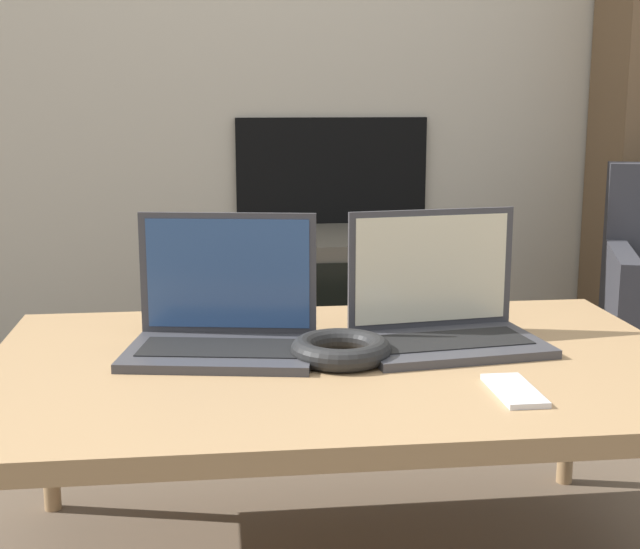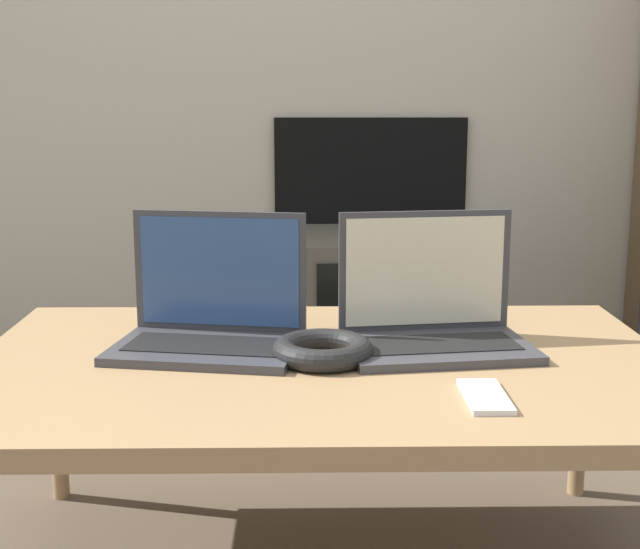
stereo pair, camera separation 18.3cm
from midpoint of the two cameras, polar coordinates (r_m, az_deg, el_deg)
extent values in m
cube|color=black|center=(3.16, -0.92, 2.76)|extent=(0.67, 0.03, 0.80)
cube|color=#9E7A51|center=(1.57, -2.06, -6.11)|extent=(1.23, 0.79, 0.04)
cylinder|color=#9E7A51|center=(2.02, -19.57, -9.04)|extent=(0.04, 0.04, 0.39)
cylinder|color=#9E7A51|center=(2.09, 13.21, -8.00)|extent=(0.04, 0.04, 0.39)
cube|color=#38383D|center=(1.60, -9.70, -4.98)|extent=(0.36, 0.27, 0.02)
cube|color=black|center=(1.60, -9.71, -4.67)|extent=(0.30, 0.17, 0.00)
cube|color=#38383D|center=(1.67, -9.06, 0.05)|extent=(0.33, 0.06, 0.23)
cube|color=#2D4C7F|center=(1.67, -9.07, 0.01)|extent=(0.30, 0.05, 0.20)
cube|color=#38383D|center=(1.63, 5.18, -4.53)|extent=(0.35, 0.26, 0.02)
cube|color=black|center=(1.63, 5.19, -4.23)|extent=(0.29, 0.16, 0.00)
cube|color=#38383D|center=(1.70, 4.08, 0.36)|extent=(0.33, 0.05, 0.23)
cube|color=beige|center=(1.69, 4.11, 0.33)|extent=(0.30, 0.04, 0.20)
torus|color=black|center=(1.55, -1.88, -4.87)|extent=(0.18, 0.18, 0.04)
cube|color=silver|center=(1.41, 8.69, -7.41)|extent=(0.06, 0.15, 0.01)
cube|color=#4C473D|center=(2.94, -0.40, -1.56)|extent=(0.47, 0.50, 0.43)
cube|color=black|center=(2.70, 0.20, -2.76)|extent=(0.39, 0.01, 0.34)
cube|color=#2D2D33|center=(2.67, 16.83, -0.58)|extent=(0.22, 0.48, 0.20)
cylinder|color=#4C3828|center=(2.86, 15.56, -5.17)|extent=(0.04, 0.04, 0.16)
camera|label=1|loc=(0.09, -92.86, -0.58)|focal=50.00mm
camera|label=2|loc=(0.09, 87.14, 0.58)|focal=50.00mm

